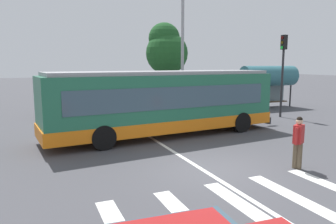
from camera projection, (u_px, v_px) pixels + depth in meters
ground_plane at (213, 169)px, 10.35m from camera, size 160.00×160.00×0.00m
city_transit_bus at (164, 102)px, 15.07m from camera, size 11.52×3.69×3.06m
pedestrian_crossing_street at (298, 140)px, 10.30m from camera, size 0.52×0.43×1.72m
parked_car_champagne at (63, 103)px, 21.46m from camera, size 1.90×4.51×1.35m
parked_car_white at (106, 101)px, 22.59m from camera, size 1.96×4.55×1.35m
parked_car_black at (140, 100)px, 23.45m from camera, size 1.90×4.51×1.35m
traffic_light_far_corner at (283, 63)px, 20.15m from camera, size 0.33×0.32×5.19m
bus_stop_shelter at (269, 77)px, 24.68m from camera, size 4.64×1.54×3.25m
twin_arm_street_lamp at (183, 26)px, 20.84m from camera, size 5.12×0.32×9.55m
background_tree_right at (166, 49)px, 27.45m from camera, size 3.61×3.61×6.92m
crosswalk_painted_stripes at (242, 205)px, 7.71m from camera, size 6.53×3.03×0.01m
lane_center_line at (178, 154)px, 12.05m from camera, size 0.16×24.00×0.01m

